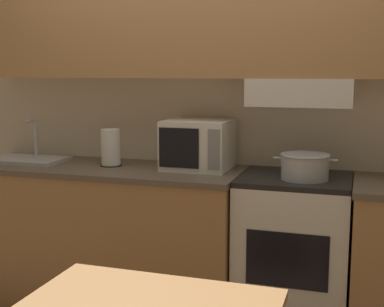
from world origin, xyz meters
TOP-DOWN VIEW (x-y plane):
  - ground_plane at (0.00, 0.00)m, footprint 16.00×16.00m
  - wall_back at (0.01, -0.07)m, footprint 5.48×0.38m
  - lower_counter_main at (-0.64, -0.31)m, footprint 1.82×0.64m
  - stove_range at (0.59, -0.29)m, footprint 0.64×0.58m
  - cooking_pot at (0.65, -0.35)m, footprint 0.36×0.28m
  - microwave at (-0.02, -0.22)m, footprint 0.40×0.37m
  - sink_basin at (-1.21, -0.31)m, footprint 0.52×0.33m
  - paper_towel_roll at (-0.59, -0.29)m, footprint 0.14×0.14m

SIDE VIEW (x-z plane):
  - ground_plane at x=0.00m, z-range 0.00..0.00m
  - stove_range at x=0.59m, z-range 0.00..0.92m
  - lower_counter_main at x=-0.64m, z-range 0.00..0.92m
  - sink_basin at x=-1.21m, z-range 0.80..1.07m
  - cooking_pot at x=0.65m, z-range 0.92..1.07m
  - paper_towel_roll at x=-0.59m, z-range 0.92..1.15m
  - microwave at x=-0.02m, z-range 0.92..1.22m
  - wall_back at x=0.01m, z-range 0.26..2.81m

